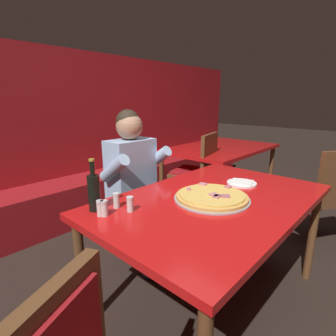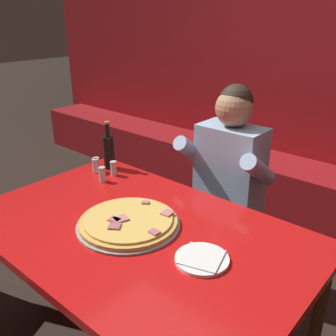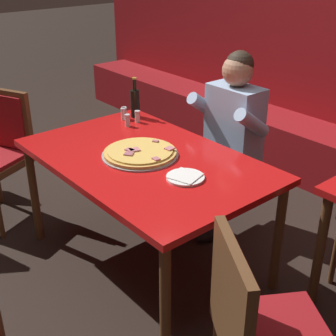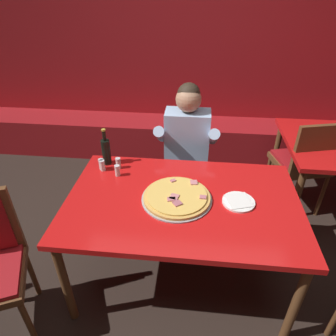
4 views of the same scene
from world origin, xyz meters
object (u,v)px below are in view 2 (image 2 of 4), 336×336
at_px(shaker_black_pepper, 96,165).
at_px(shaker_oregano, 114,169).
at_px(beer_bottle, 109,151).
at_px(shaker_red_pepper_flakes, 96,166).
at_px(diner_seated_blue_shirt, 221,185).
at_px(plate_white_paper, 202,259).
at_px(shaker_parmesan, 102,175).
at_px(main_dining_table, 136,241).
at_px(pizza, 129,222).

relative_size(shaker_black_pepper, shaker_oregano, 1.00).
relative_size(beer_bottle, shaker_red_pepper_flakes, 3.40).
bearing_deg(diner_seated_blue_shirt, plate_white_paper, -62.16).
distance_m(shaker_oregano, shaker_red_pepper_flakes, 0.12).
height_order(shaker_red_pepper_flakes, shaker_parmesan, same).
bearing_deg(shaker_oregano, beer_bottle, 150.68).
xyz_separation_m(main_dining_table, shaker_oregano, (-0.51, 0.32, 0.11)).
height_order(shaker_oregano, diner_seated_blue_shirt, diner_seated_blue_shirt).
bearing_deg(pizza, plate_white_paper, 0.75).
distance_m(shaker_oregano, diner_seated_blue_shirt, 0.63).
bearing_deg(plate_white_paper, diner_seated_blue_shirt, 117.84).
relative_size(main_dining_table, shaker_black_pepper, 17.77).
xyz_separation_m(main_dining_table, shaker_black_pepper, (-0.63, 0.30, 0.11)).
height_order(main_dining_table, beer_bottle, beer_bottle).
height_order(beer_bottle, shaker_black_pepper, beer_bottle).
relative_size(shaker_red_pepper_flakes, diner_seated_blue_shirt, 0.07).
bearing_deg(beer_bottle, pizza, -34.06).
bearing_deg(shaker_red_pepper_flakes, shaker_oregano, 21.91).
height_order(beer_bottle, shaker_parmesan, beer_bottle).
bearing_deg(shaker_parmesan, diner_seated_blue_shirt, 45.42).
bearing_deg(pizza, shaker_parmesan, 153.02).
bearing_deg(beer_bottle, plate_white_paper, -21.47).
bearing_deg(main_dining_table, shaker_black_pepper, 154.86).
bearing_deg(main_dining_table, pizza, -170.49).
height_order(shaker_black_pepper, shaker_red_pepper_flakes, same).
bearing_deg(shaker_black_pepper, diner_seated_blue_shirt, 33.63).
bearing_deg(shaker_black_pepper, pizza, -27.02).
bearing_deg(shaker_parmesan, shaker_black_pepper, 152.84).
distance_m(main_dining_table, shaker_black_pepper, 0.71).
height_order(pizza, shaker_black_pepper, shaker_black_pepper).
distance_m(plate_white_paper, shaker_red_pepper_flakes, 1.02).
bearing_deg(main_dining_table, shaker_oregano, 147.53).
relative_size(main_dining_table, beer_bottle, 5.23).
bearing_deg(pizza, beer_bottle, 145.94).
height_order(main_dining_table, shaker_parmesan, shaker_parmesan).
xyz_separation_m(shaker_red_pepper_flakes, diner_seated_blue_shirt, (0.60, 0.43, -0.09)).
bearing_deg(shaker_red_pepper_flakes, beer_bottle, 86.23).
xyz_separation_m(pizza, shaker_black_pepper, (-0.59, 0.30, 0.02)).
bearing_deg(shaker_red_pepper_flakes, shaker_black_pepper, 129.09).
distance_m(plate_white_paper, shaker_black_pepper, 1.04).
bearing_deg(shaker_oregano, main_dining_table, -32.47).
xyz_separation_m(plate_white_paper, diner_seated_blue_shirt, (-0.37, 0.71, -0.06)).
height_order(pizza, shaker_parmesan, shaker_parmesan).
height_order(shaker_black_pepper, shaker_oregano, same).
bearing_deg(shaker_parmesan, pizza, -26.98).
relative_size(plate_white_paper, shaker_black_pepper, 2.44).
xyz_separation_m(pizza, beer_bottle, (-0.57, 0.39, 0.09)).
distance_m(beer_bottle, shaker_parmesan, 0.21).
distance_m(pizza, diner_seated_blue_shirt, 0.72).
bearing_deg(beer_bottle, diner_seated_blue_shirt, 28.66).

